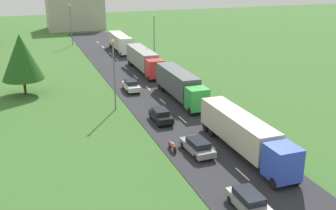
# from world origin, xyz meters

# --- Properties ---
(road) EXTENTS (10.00, 140.00, 0.06)m
(road) POSITION_xyz_m (0.00, 24.50, 0.03)
(road) COLOR #2B2B30
(road) RESTS_ON ground
(lane_marking_centre) EXTENTS (0.16, 120.48, 0.01)m
(lane_marking_centre) POSITION_xyz_m (0.00, 21.85, 0.07)
(lane_marking_centre) COLOR white
(lane_marking_centre) RESTS_ON road
(truck_lead) EXTENTS (2.58, 14.70, 3.55)m
(truck_lead) POSITION_xyz_m (2.17, 15.61, 2.12)
(truck_lead) COLOR blue
(truck_lead) RESTS_ON road
(truck_second) EXTENTS (2.54, 13.26, 3.78)m
(truck_second) POSITION_xyz_m (2.47, 33.27, 2.21)
(truck_second) COLOR green
(truck_second) RESTS_ON road
(truck_third) EXTENTS (2.51, 13.76, 3.65)m
(truck_third) POSITION_xyz_m (2.27, 49.54, 2.16)
(truck_third) COLOR red
(truck_third) RESTS_ON road
(truck_fourth) EXTENTS (2.70, 12.16, 3.60)m
(truck_fourth) POSITION_xyz_m (2.52, 67.44, 2.09)
(truck_fourth) COLOR white
(truck_fourth) RESTS_ON road
(car_lead) EXTENTS (1.86, 4.54, 1.53)m
(car_lead) POSITION_xyz_m (-2.42, 6.58, 0.86)
(car_lead) COLOR gray
(car_lead) RESTS_ON road
(car_second) EXTENTS (2.06, 4.56, 1.45)m
(car_second) POSITION_xyz_m (-2.02, 17.07, 0.82)
(car_second) COLOR gray
(car_second) RESTS_ON road
(car_third) EXTENTS (1.82, 4.12, 1.50)m
(car_third) POSITION_xyz_m (-2.63, 26.24, 0.85)
(car_third) COLOR black
(car_third) RESTS_ON road
(car_fourth) EXTENTS (1.79, 4.29, 1.56)m
(car_fourth) POSITION_xyz_m (-2.69, 39.38, 0.87)
(car_fourth) COLOR white
(car_fourth) RESTS_ON road
(motorcycle_courier) EXTENTS (0.28, 1.94, 0.91)m
(motorcycle_courier) POSITION_xyz_m (-4.08, 18.49, 0.54)
(motorcycle_courier) COLOR black
(motorcycle_courier) RESTS_ON road
(lamppost_second) EXTENTS (0.36, 0.36, 8.88)m
(lamppost_second) POSITION_xyz_m (-6.58, 32.40, 4.92)
(lamppost_second) COLOR slate
(lamppost_second) RESTS_ON ground
(lamppost_third) EXTENTS (0.36, 0.36, 8.86)m
(lamppost_third) POSITION_xyz_m (5.82, 54.73, 4.91)
(lamppost_third) COLOR slate
(lamppost_third) RESTS_ON ground
(lamppost_fourth) EXTENTS (0.36, 0.36, 8.99)m
(lamppost_fourth) POSITION_xyz_m (-5.95, 78.22, 4.98)
(lamppost_fourth) COLOR slate
(lamppost_fourth) RESTS_ON ground
(tree_maple) EXTENTS (5.71, 5.71, 8.50)m
(tree_maple) POSITION_xyz_m (-17.10, 42.88, 5.35)
(tree_maple) COLOR #513823
(tree_maple) RESTS_ON ground
(distant_building) EXTENTS (15.00, 10.59, 9.19)m
(distant_building) POSITION_xyz_m (-1.73, 102.60, 4.60)
(distant_building) COLOR #B2A899
(distant_building) RESTS_ON ground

